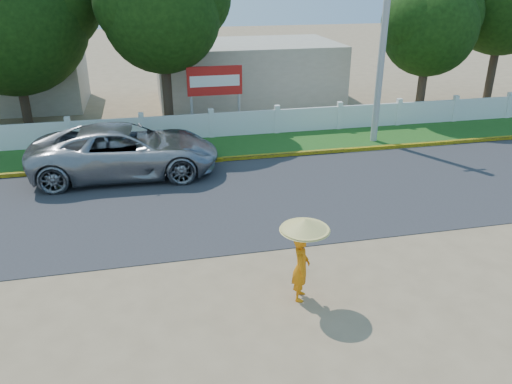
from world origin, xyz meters
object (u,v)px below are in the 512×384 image
(monk_with_parasol, at_px, (303,248))
(billboard, at_px, (215,84))
(utility_pole, at_px, (381,59))
(vehicle, at_px, (126,150))

(monk_with_parasol, bearing_deg, billboard, 89.95)
(utility_pole, relative_size, monk_with_parasol, 3.53)
(vehicle, bearing_deg, utility_pole, -79.20)
(vehicle, distance_m, billboard, 6.37)
(monk_with_parasol, bearing_deg, utility_pole, 57.80)
(monk_with_parasol, distance_m, billboard, 13.46)
(utility_pole, distance_m, monk_with_parasol, 12.39)
(utility_pole, distance_m, billboard, 7.33)
(vehicle, xyz_separation_m, monk_with_parasol, (3.94, -8.59, 0.38))
(utility_pole, xyz_separation_m, monk_with_parasol, (-6.49, -10.31, -2.22))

